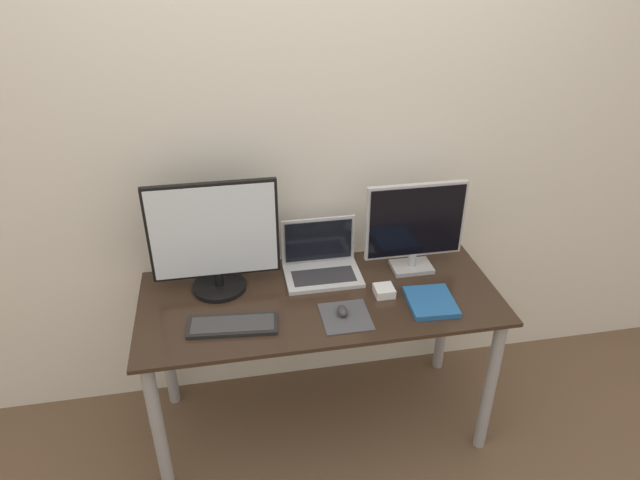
% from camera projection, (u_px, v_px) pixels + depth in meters
% --- Properties ---
extents(ground_plane, '(12.00, 12.00, 0.00)m').
position_uv_depth(ground_plane, '(334.00, 477.00, 2.50)').
color(ground_plane, brown).
extents(wall_back, '(7.00, 0.05, 2.50)m').
position_uv_depth(wall_back, '(304.00, 150.00, 2.49)').
color(wall_back, silver).
rests_on(wall_back, ground_plane).
extents(desk, '(1.52, 0.65, 0.74)m').
position_uv_depth(desk, '(320.00, 320.00, 2.47)').
color(desk, '#332319').
rests_on(desk, ground_plane).
extents(monitor_left, '(0.53, 0.23, 0.50)m').
position_uv_depth(monitor_left, '(214.00, 239.00, 2.34)').
color(monitor_left, black).
rests_on(monitor_left, desk).
extents(monitor_right, '(0.44, 0.13, 0.42)m').
position_uv_depth(monitor_right, '(415.00, 226.00, 2.49)').
color(monitor_right, '#B2B2B7').
rests_on(monitor_right, desk).
extents(laptop, '(0.33, 0.23, 0.24)m').
position_uv_depth(laptop, '(321.00, 261.00, 2.55)').
color(laptop, silver).
rests_on(laptop, desk).
extents(keyboard, '(0.36, 0.16, 0.02)m').
position_uv_depth(keyboard, '(233.00, 325.00, 2.23)').
color(keyboard, black).
rests_on(keyboard, desk).
extents(mousepad, '(0.19, 0.21, 0.00)m').
position_uv_depth(mousepad, '(346.00, 317.00, 2.28)').
color(mousepad, '#47474C').
rests_on(mousepad, desk).
extents(mouse, '(0.04, 0.07, 0.03)m').
position_uv_depth(mouse, '(342.00, 311.00, 2.29)').
color(mouse, '#333333').
rests_on(mouse, mousepad).
extents(book, '(0.20, 0.23, 0.02)m').
position_uv_depth(book, '(431.00, 302.00, 2.36)').
color(book, '#235B9E').
rests_on(book, desk).
extents(power_brick, '(0.08, 0.08, 0.04)m').
position_uv_depth(power_brick, '(384.00, 291.00, 2.41)').
color(power_brick, white).
rests_on(power_brick, desk).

